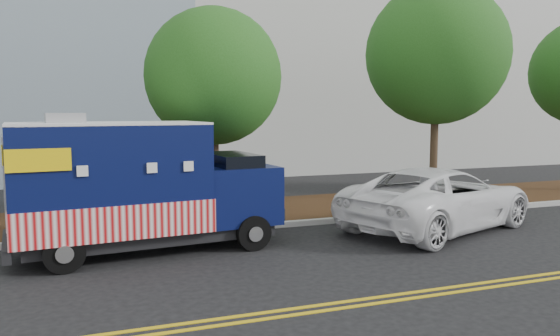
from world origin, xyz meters
name	(u,v)px	position (x,y,z in m)	size (l,w,h in m)	color
ground	(221,246)	(0.00, 0.00, 0.00)	(120.00, 120.00, 0.00)	black
curb	(207,230)	(0.00, 1.40, 0.07)	(120.00, 0.18, 0.15)	#9E9E99
mulch_strip	(191,216)	(0.00, 3.50, 0.07)	(120.00, 4.00, 0.15)	#311F0D
centerline_near	(290,309)	(0.00, -4.45, 0.01)	(120.00, 0.10, 0.01)	gold
centerline_far	(296,315)	(0.00, -4.70, 0.01)	(120.00, 0.10, 0.01)	gold
tree_b	(213,77)	(0.59, 2.99, 4.13)	(3.88, 3.88, 6.08)	#38281C
tree_c	(437,54)	(8.26, 3.16, 5.05)	(4.71, 4.71, 7.41)	#38281C
sign_post	(59,194)	(-3.55, 1.55, 1.20)	(0.06, 0.06, 2.40)	#473828
food_truck	(134,190)	(-1.94, 0.08, 1.42)	(6.11, 2.76, 3.13)	black
white_car	(439,198)	(5.93, -0.29, 0.83)	(2.77, 6.00, 1.67)	white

